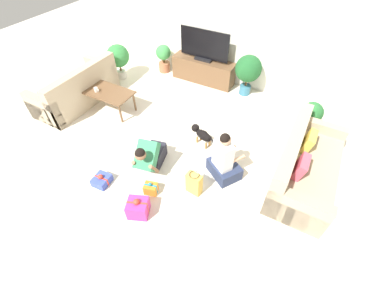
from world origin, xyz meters
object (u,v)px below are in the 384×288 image
Objects in this scene: tv_console at (203,71)px; gift_bag_a at (194,183)px; potted_plant_corner_left at (118,57)px; person_sitting at (224,161)px; coffee_table at (108,94)px; tv at (204,47)px; sofa_right at (304,167)px; gift_box_c at (151,189)px; gift_box_b at (102,180)px; person_kneeling at (150,155)px; dog at (201,134)px; gift_box_a at (138,208)px; potted_plant_back_left at (164,57)px; potted_plant_corner_right at (311,114)px; mug at (96,90)px; sofa_left at (77,90)px; potted_plant_back_right at (248,70)px.

tv_console is 3.36m from gift_bag_a.
person_sitting is (3.52, -1.68, -0.23)m from potted_plant_corner_left.
person_sitting reaches higher than coffee_table.
tv reaches higher than potted_plant_corner_left.
gift_box_c is (-2.03, -1.37, -0.22)m from sofa_right.
gift_box_c reaches higher than gift_box_b.
person_kneeling is 1.08m from dog.
potted_plant_back_left is at bearing 117.35° from gift_box_a.
potted_plant_corner_right is 3.27m from gift_box_c.
person_kneeling is (0.49, -2.98, -0.56)m from tv.
tv reaches higher than gift_box_b.
tv is 2.59m from mug.
potted_plant_corner_right is 4.30m from mug.
person_kneeling is at bearing -61.24° from potted_plant_back_left.
coffee_table is 0.25m from mug.
mug is (-2.79, 0.94, 0.31)m from gift_bag_a.
sofa_left and sofa_right have the same top height.
mug is at bearing 161.42° from gift_bag_a.
person_kneeling is at bearing -29.31° from coffee_table.
gift_box_b is at bearing 169.45° from gift_box_a.
potted_plant_corner_left is 3.38m from gift_box_b.
sofa_right is at bearing -83.34° from potted_plant_corner_right.
potted_plant_back_right is 3.18× the size of gift_box_b.
gift_box_a is at bearing -82.25° from gift_box_c.
tv_console is at bearing -82.87° from tv.
gift_box_c is (2.67, -2.56, -0.47)m from potted_plant_corner_left.
person_sitting is at bearing 45.62° from gift_box_c.
potted_plant_back_right reaches higher than potted_plant_corner_right.
gift_box_c is at bearing 97.75° from gift_box_a.
person_sitting is at bearing 64.00° from gift_bag_a.
gift_box_b is at bearing 66.82° from person_sitting.
tv_console is at bearing 58.74° from coffee_table.
person_kneeling reaches higher than tv_console.
person_kneeling is (-2.16, -2.23, -0.12)m from potted_plant_corner_right.
tv_console is (1.23, 2.02, -0.14)m from coffee_table.
sofa_right is 7.76× the size of gift_box_c.
tv is (-0.00, 0.00, 0.60)m from tv_console.
gift_box_b is (2.00, -1.51, -0.24)m from sofa_left.
tv_console reaches higher than gift_box_c.
tv is at bearing 54.04° from sofa_right.
dog is (2.19, 0.00, -0.19)m from coffee_table.
tv reaches higher than tv_console.
person_sitting is 1.52m from gift_box_a.
potted_plant_back_right reaches higher than gift_box_b.
tv_console is at bearing 56.17° from mug.
person_kneeling is 1.85× the size of gift_bag_a.
potted_plant_corner_left is 2.90× the size of gift_box_b.
gift_bag_a is at bearing 125.80° from sofa_right.
dog is at bearing -4.37° from person_sitting.
gift_bag_a reaches higher than gift_box_b.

